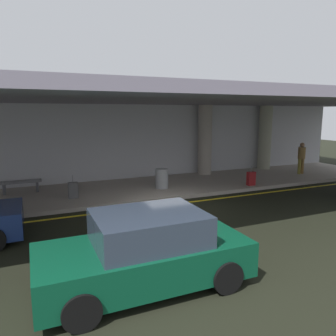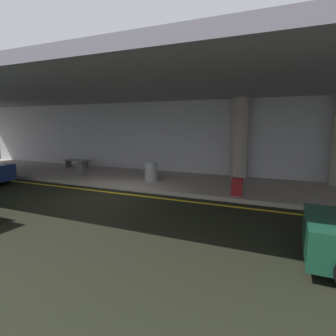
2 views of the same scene
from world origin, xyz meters
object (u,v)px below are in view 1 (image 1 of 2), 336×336
Objects in this scene: support_column_left_mid at (265,138)px; trash_bin_steel at (162,179)px; car_dark_green_no2 at (146,252)px; support_column_far_left at (205,140)px; bench_metal at (21,184)px; suitcase_upright_primary at (73,190)px; traveler_with_luggage at (302,156)px; suitcase_upright_secondary at (251,179)px.

support_column_left_mid reaches higher than trash_bin_steel.
support_column_left_mid is 0.89× the size of car_dark_green_no2.
bench_metal is at bearing -176.09° from support_column_far_left.
bench_metal is at bearing 162.10° from suitcase_upright_primary.
support_column_far_left is 4.29m from trash_bin_steel.
traveler_with_luggage reaches higher than suitcase_upright_primary.
traveler_with_luggage is at bearing 0.74° from trash_bin_steel.
support_column_far_left is at bearing 3.91° from bench_metal.
trash_bin_steel is (3.76, 0.19, 0.11)m from suitcase_upright_primary.
support_column_left_mid reaches higher than bench_metal.
support_column_far_left reaches higher than bench_metal.
support_column_far_left is 0.89× the size of car_dark_green_no2.
suitcase_upright_primary is (-0.50, 6.87, -0.25)m from car_dark_green_no2.
traveler_with_luggage is 4.44m from suitcase_upright_secondary.
support_column_far_left is 2.28× the size of bench_metal.
car_dark_green_no2 is 4.82× the size of trash_bin_steel.
suitcase_upright_secondary is at bearing -136.42° from support_column_left_mid.
car_dark_green_no2 is (-10.66, -9.26, -1.26)m from support_column_left_mid.
suitcase_upright_secondary is 1.06× the size of trash_bin_steel.
traveler_with_luggage reaches higher than bench_metal.
suitcase_upright_primary is 0.56× the size of bench_metal.
traveler_with_luggage is 8.15m from trash_bin_steel.
bench_metal is (-13.02, -0.62, -1.47)m from support_column_left_mid.
traveler_with_luggage reaches higher than car_dark_green_no2.
suitcase_upright_secondary is (-4.22, -1.21, -0.65)m from traveler_with_luggage.
suitcase_upright_primary is 1.06× the size of trash_bin_steel.
support_column_left_mid is 7.84m from trash_bin_steel.
bench_metal is (-13.75, 1.49, -0.61)m from traveler_with_luggage.
suitcase_upright_secondary is 9.91m from bench_metal.
traveler_with_luggage is at bearing 40.94° from suitcase_upright_secondary.
suitcase_upright_secondary is (7.18, 5.95, -0.25)m from car_dark_green_no2.
suitcase_upright_primary and suitcase_upright_secondary have the same top height.
car_dark_green_no2 is at bearing -115.38° from suitcase_upright_secondary.
traveler_with_luggage is (0.74, -2.10, -0.86)m from support_column_left_mid.
trash_bin_steel is at bearing -68.95° from traveler_with_luggage.
bench_metal is (-1.86, 1.78, 0.04)m from suitcase_upright_primary.
car_dark_green_no2 is 7.77m from trash_bin_steel.
support_column_far_left is at bearing 33.04° from trash_bin_steel.
traveler_with_luggage is 1.87× the size of suitcase_upright_secondary.
support_column_left_mid is at bearing 44.17° from car_dark_green_no2.
support_column_left_mid is 13.11m from bench_metal.
traveler_with_luggage is 1.98× the size of trash_bin_steel.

